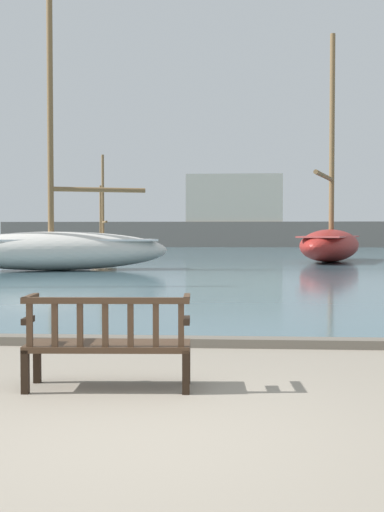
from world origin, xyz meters
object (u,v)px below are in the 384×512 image
sailboat_mid_port (103,248)px  sailboat_mid_starboard (330,243)px  sailboat_outer_starboard (56,247)px  park_bench (108,341)px

sailboat_mid_port → sailboat_mid_starboard: size_ratio=0.51×
sailboat_mid_starboard → sailboat_outer_starboard: size_ratio=1.02×
park_bench → sailboat_outer_starboard: bearing=107.2°
sailboat_mid_port → sailboat_outer_starboard: (0.49, -11.46, 0.32)m
sailboat_outer_starboard → sailboat_mid_starboard: bearing=35.6°
sailboat_mid_port → sailboat_outer_starboard: size_ratio=0.52×
park_bench → sailboat_mid_starboard: bearing=77.1°
park_bench → sailboat_mid_port: sailboat_mid_port is taller
park_bench → sailboat_mid_starboard: (6.13, 26.78, 0.56)m
sailboat_mid_port → sailboat_outer_starboard: bearing=-87.5°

